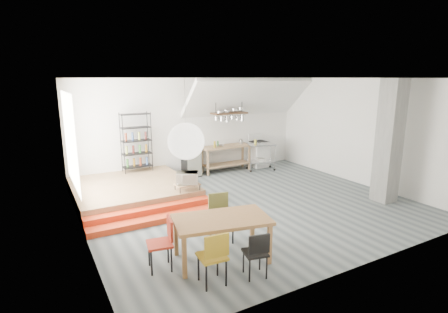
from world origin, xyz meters
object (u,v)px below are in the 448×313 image
dining_table (222,222)px  rolling_cart (261,153)px  stove (259,154)px  mini_fridge (191,163)px

dining_table → rolling_cart: size_ratio=1.73×
stove → mini_fridge: bearing=179.1°
dining_table → rolling_cart: 6.41m
dining_table → rolling_cart: rolling_cart is taller
stove → mini_fridge: size_ratio=1.31×
stove → rolling_cart: 0.53m
stove → dining_table: 6.91m
dining_table → rolling_cart: (4.23, 4.81, -0.10)m
dining_table → mini_fridge: mini_fridge is taller
stove → rolling_cart: (-0.24, -0.46, 0.13)m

